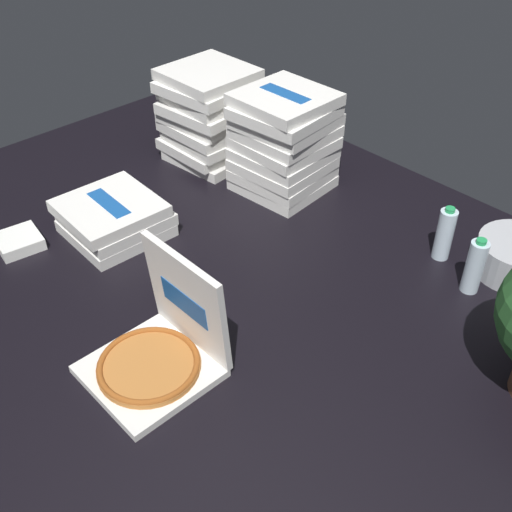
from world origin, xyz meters
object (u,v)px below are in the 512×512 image
Objects in this scene: open_pizza_box at (160,349)px; pizza_stack_center_far at (114,218)px; pizza_stack_left_near at (284,143)px; water_bottle_0 at (445,234)px; napkin_pile at (19,241)px; pizza_stack_right_mid at (210,115)px; water_bottle_1 at (475,266)px.

pizza_stack_center_far is at bearing 157.30° from open_pizza_box.
water_bottle_0 is at bearing 5.80° from pizza_stack_left_near.
water_bottle_0 is at bearing 39.78° from pizza_stack_center_far.
pizza_stack_center_far is at bearing -106.01° from pizza_stack_left_near.
napkin_pile is (-0.40, -1.07, -0.20)m from pizza_stack_left_near.
pizza_stack_right_mid reaches higher than pizza_stack_center_far.
open_pizza_box is at bearing -46.93° from pizza_stack_right_mid.
pizza_stack_center_far is at bearing -147.91° from water_bottle_1.
pizza_stack_center_far is 2.38× the size of napkin_pile.
open_pizza_box is 0.89m from napkin_pile.
water_bottle_1 is (0.46, 1.03, 0.03)m from open_pizza_box.
pizza_stack_right_mid is at bearing -171.76° from pizza_stack_left_near.
pizza_stack_right_mid is at bearing 106.96° from pizza_stack_center_far.
napkin_pile is at bearing -135.57° from water_bottle_0.
open_pizza_box reaches higher than pizza_stack_center_far.
water_bottle_1 is at bearing 32.09° from pizza_stack_center_far.
water_bottle_0 is 1.37× the size of napkin_pile.
pizza_stack_left_near is (-0.49, 1.04, 0.14)m from open_pizza_box.
pizza_stack_right_mid is 0.73m from pizza_stack_center_far.
open_pizza_box is 1.16m from pizza_stack_left_near.
water_bottle_1 is 1.72m from napkin_pile.
open_pizza_box is at bearing 2.00° from napkin_pile.
pizza_stack_left_near is at bearing 69.61° from napkin_pile.
pizza_stack_left_near is 1.16m from napkin_pile.
open_pizza_box is 0.99× the size of pizza_stack_center_far.
open_pizza_box is 0.77m from pizza_stack_center_far.
water_bottle_1 is at bearing 2.09° from pizza_stack_right_mid.
napkin_pile is at bearing -110.39° from pizza_stack_left_near.
open_pizza_box is 1.13m from water_bottle_1.
pizza_stack_right_mid is (-0.42, -0.06, -0.00)m from pizza_stack_left_near.
pizza_stack_center_far is 1.38m from water_bottle_1.
napkin_pile is at bearing -88.65° from pizza_stack_right_mid.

